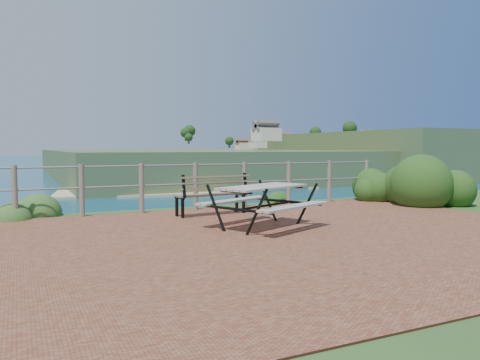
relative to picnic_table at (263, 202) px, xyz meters
name	(u,v)px	position (x,y,z in m)	size (l,w,h in m)	color
ground	(274,238)	(-0.24, -0.79, -0.44)	(10.00, 7.00, 0.12)	brown
ocean	(27,151)	(-0.24, 199.21, -0.44)	(1200.00, 1200.00, 0.00)	#167985
safety_railing	(196,184)	(-0.24, 2.56, 0.13)	(9.40, 0.10, 1.00)	#6B5B4C
distant_bay	(363,152)	(172.83, 201.82, -1.97)	(290.00, 232.36, 24.00)	#3C592C
picnic_table	(263,202)	(0.00, 0.00, 0.00)	(1.76, 1.32, 0.69)	#A5A094
park_bench	(211,188)	(-0.22, 1.73, 0.10)	(1.47, 0.50, 0.81)	brown
shrub_right_front	(425,204)	(5.04, 1.27, -0.44)	(1.47, 1.47, 2.09)	#1B4615
shrub_right_edge	(375,200)	(4.51, 2.39, -0.44)	(1.02, 1.02, 1.46)	#1B4615
shrub_lip_west	(26,218)	(-3.51, 3.01, -0.44)	(0.88, 0.88, 0.66)	#285921
shrub_lip_east	(273,202)	(2.00, 3.21, -0.44)	(0.66, 0.66, 0.36)	#1B4615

